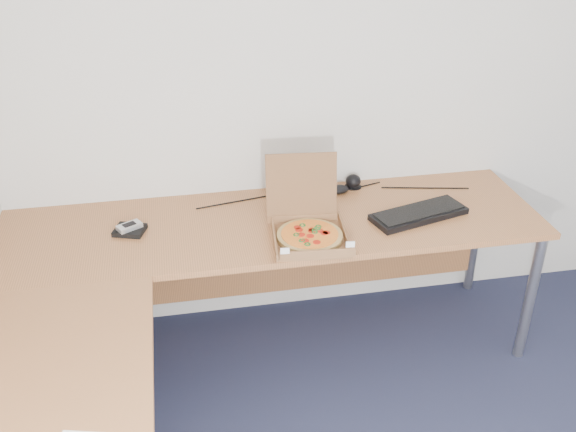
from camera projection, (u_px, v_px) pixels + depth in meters
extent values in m
cube|color=#A6663A|center=(273.00, 225.00, 3.01)|extent=(2.50, 0.70, 0.03)
cylinder|color=gray|center=(476.00, 235.00, 3.64)|extent=(0.05, 0.05, 0.70)
cube|color=brown|center=(310.00, 240.00, 2.85)|extent=(0.32, 0.32, 0.01)
cube|color=brown|center=(302.00, 188.00, 2.93)|extent=(0.32, 0.06, 0.32)
cylinder|color=tan|center=(310.00, 237.00, 2.84)|extent=(0.29, 0.29, 0.02)
cylinder|color=red|center=(310.00, 234.00, 2.83)|extent=(0.25, 0.25, 0.00)
cylinder|color=silver|center=(292.00, 181.00, 3.23)|extent=(0.08, 0.08, 0.13)
cube|color=black|center=(419.00, 214.00, 3.03)|extent=(0.49, 0.28, 0.03)
ellipsoid|color=black|center=(338.00, 189.00, 3.25)|extent=(0.13, 0.10, 0.04)
cube|color=black|center=(130.00, 230.00, 2.91)|extent=(0.16, 0.14, 0.02)
cube|color=#B2B5BA|center=(129.00, 226.00, 2.90)|extent=(0.12, 0.10, 0.02)
ellipsoid|color=black|center=(353.00, 180.00, 3.30)|extent=(0.09, 0.09, 0.07)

